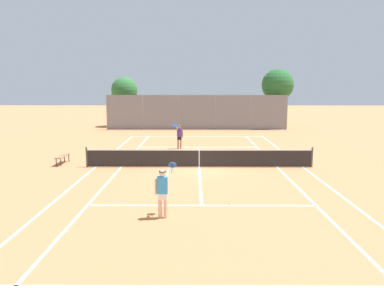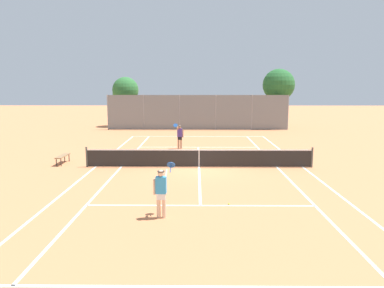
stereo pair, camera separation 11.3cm
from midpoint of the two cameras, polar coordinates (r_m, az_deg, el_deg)
The scene contains 11 objects.
ground_plane at distance 19.85m, azimuth 0.93°, elevation -3.53°, with size 120.00×120.00×0.00m, color #CC7A4C.
court_line_markings at distance 19.84m, azimuth 0.93°, elevation -3.52°, with size 11.10×23.90×0.01m.
tennis_net at distance 19.74m, azimuth 0.94°, elevation -2.09°, with size 12.00×0.10×1.07m.
player_near_side at distance 12.26m, azimuth -4.74°, elevation -7.02°, with size 0.70×0.72×1.77m.
player_far_left at distance 25.37m, azimuth -2.06°, elevation 1.34°, with size 0.66×0.73×1.77m.
loose_tennis_ball_0 at distance 13.80m, azimuth 5.58°, elevation -9.07°, with size 0.07×0.07×0.07m, color #D1DB33.
loose_tennis_ball_1 at distance 20.59m, azimuth 13.85°, elevation -3.24°, with size 0.07×0.07×0.07m, color #D1DB33.
courtside_bench at distance 21.78m, azimuth -19.27°, elevation -1.82°, with size 0.36×1.50×0.47m.
back_fence at distance 36.22m, azimuth 0.65°, elevation 4.84°, with size 17.51×0.08×3.37m.
tree_behind_left at distance 39.96m, azimuth -10.48°, elevation 7.95°, with size 2.74×2.71×5.13m.
tree_behind_right at distance 38.91m, azimuth 12.93°, elevation 8.63°, with size 3.19×3.19×5.91m.
Camera 1 is at (-0.28, -19.37, 4.30)m, focal length 35.00 mm.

